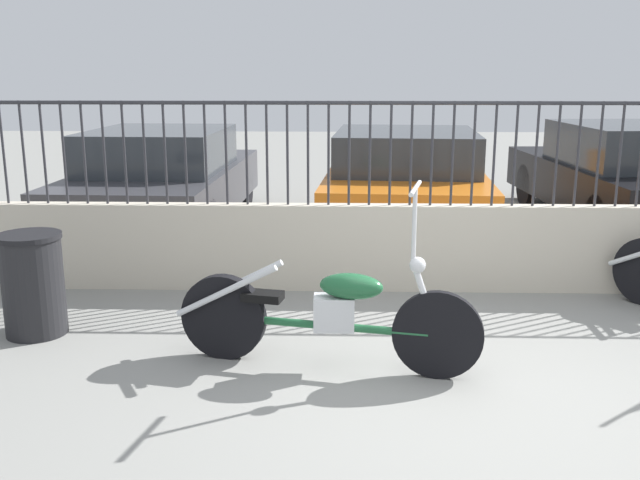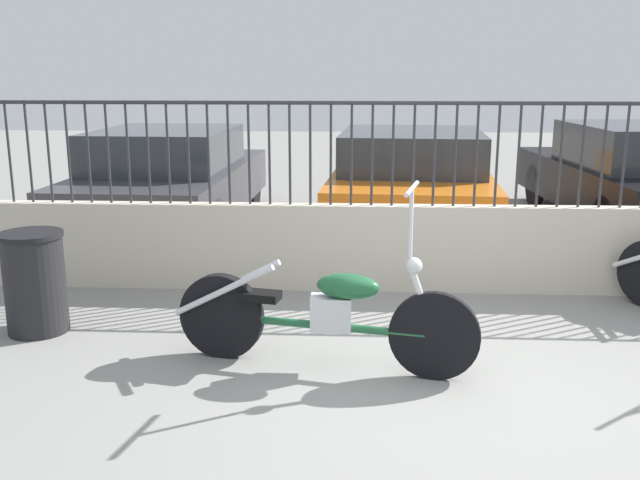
% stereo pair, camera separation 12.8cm
% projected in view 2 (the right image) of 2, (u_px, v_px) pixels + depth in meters
% --- Properties ---
extents(ground_plane, '(40.00, 40.00, 0.00)m').
position_uv_depth(ground_plane, '(465.00, 399.00, 4.55)').
color(ground_plane, gray).
extents(low_wall, '(10.03, 0.18, 0.82)m').
position_uv_depth(low_wall, '(431.00, 248.00, 6.70)').
color(low_wall, beige).
rests_on(low_wall, ground_plane).
extents(fence_railing, '(10.03, 0.04, 0.95)m').
position_uv_depth(fence_railing, '(435.00, 139.00, 6.46)').
color(fence_railing, '#2D2D33').
rests_on(fence_railing, low_wall).
extents(motorcycle_green, '(2.15, 0.70, 1.32)m').
position_uv_depth(motorcycle_green, '(311.00, 312.00, 4.97)').
color(motorcycle_green, black).
rests_on(motorcycle_green, ground_plane).
extents(trash_bin, '(0.50, 0.50, 0.81)m').
position_uv_depth(trash_bin, '(35.00, 282.00, 5.64)').
color(trash_bin, black).
rests_on(trash_bin, ground_plane).
extents(car_dark_grey, '(1.94, 4.32, 1.32)m').
position_uv_depth(car_dark_grey, '(171.00, 179.00, 9.29)').
color(car_dark_grey, black).
rests_on(car_dark_grey, ground_plane).
extents(car_orange, '(2.17, 4.30, 1.32)m').
position_uv_depth(car_orange, '(411.00, 181.00, 9.03)').
color(car_orange, black).
rests_on(car_orange, ground_plane).
extents(car_black, '(2.16, 4.46, 1.36)m').
position_uv_depth(car_black, '(636.00, 176.00, 9.42)').
color(car_black, black).
rests_on(car_black, ground_plane).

